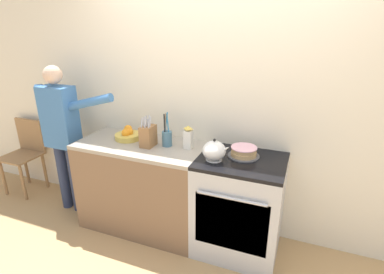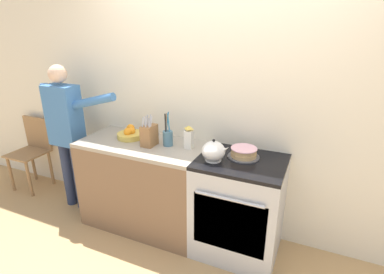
{
  "view_description": "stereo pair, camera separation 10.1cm",
  "coord_description": "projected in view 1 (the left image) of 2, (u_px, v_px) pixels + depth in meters",
  "views": [
    {
      "loc": [
        0.74,
        -1.95,
        1.94
      ],
      "look_at": [
        -0.13,
        0.27,
        1.05
      ],
      "focal_mm": 28.0,
      "sensor_mm": 36.0,
      "label": 1
    },
    {
      "loc": [
        0.84,
        -1.91,
        1.94
      ],
      "look_at": [
        -0.13,
        0.27,
        1.05
      ],
      "focal_mm": 28.0,
      "sensor_mm": 36.0,
      "label": 2
    }
  ],
  "objects": [
    {
      "name": "layer_cake",
      "position": [
        244.0,
        152.0,
        2.52
      ],
      "size": [
        0.27,
        0.27,
        0.09
      ],
      "color": "#4C4C51",
      "rests_on": "stove_range"
    },
    {
      "name": "counter_cabinet",
      "position": [
        143.0,
        185.0,
        2.97
      ],
      "size": [
        1.21,
        0.6,
        0.9
      ],
      "color": "brown",
      "rests_on": "ground_plane"
    },
    {
      "name": "fruit_bowl",
      "position": [
        128.0,
        135.0,
        2.92
      ],
      "size": [
        0.26,
        0.26,
        0.11
      ],
      "color": "gold",
      "rests_on": "counter_cabinet"
    },
    {
      "name": "utensil_crock",
      "position": [
        167.0,
        137.0,
        2.73
      ],
      "size": [
        0.09,
        0.09,
        0.31
      ],
      "color": "#477084",
      "rests_on": "counter_cabinet"
    },
    {
      "name": "person_baker",
      "position": [
        62.0,
        129.0,
        3.07
      ],
      "size": [
        0.91,
        0.2,
        1.58
      ],
      "rotation": [
        0.0,
        0.0,
        -0.11
      ],
      "color": "#283351",
      "rests_on": "ground_plane"
    },
    {
      "name": "wall_back",
      "position": [
        219.0,
        100.0,
        2.72
      ],
      "size": [
        8.0,
        0.04,
        2.6
      ],
      "color": "silver",
      "rests_on": "ground_plane"
    },
    {
      "name": "milk_carton",
      "position": [
        188.0,
        138.0,
        2.67
      ],
      "size": [
        0.07,
        0.07,
        0.21
      ],
      "color": "white",
      "rests_on": "counter_cabinet"
    },
    {
      "name": "stove_range",
      "position": [
        239.0,
        206.0,
        2.63
      ],
      "size": [
        0.72,
        0.63,
        0.9
      ],
      "color": "#B7BABF",
      "rests_on": "ground_plane"
    },
    {
      "name": "dining_chair",
      "position": [
        26.0,
        150.0,
        3.64
      ],
      "size": [
        0.4,
        0.4,
        0.88
      ],
      "rotation": [
        0.0,
        0.0,
        0.21
      ],
      "color": "#997047",
      "rests_on": "ground_plane"
    },
    {
      "name": "knife_block",
      "position": [
        148.0,
        136.0,
        2.72
      ],
      "size": [
        0.11,
        0.16,
        0.29
      ],
      "color": "olive",
      "rests_on": "counter_cabinet"
    },
    {
      "name": "tea_kettle",
      "position": [
        214.0,
        151.0,
        2.44
      ],
      "size": [
        0.24,
        0.19,
        0.19
      ],
      "color": "white",
      "rests_on": "stove_range"
    },
    {
      "name": "ground_plane",
      "position": [
        195.0,
        260.0,
        2.64
      ],
      "size": [
        16.0,
        16.0,
        0.0
      ],
      "primitive_type": "plane",
      "color": "tan"
    }
  ]
}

